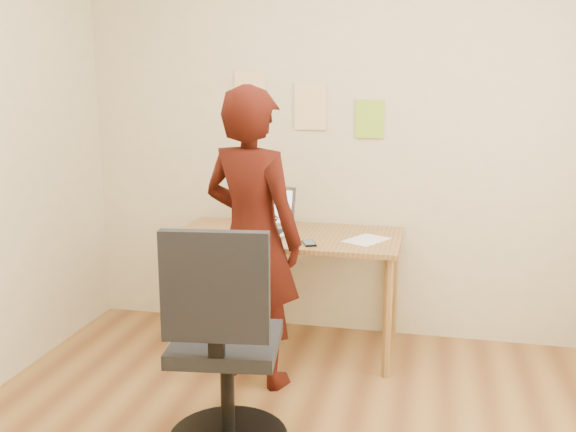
% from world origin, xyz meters
% --- Properties ---
extents(room, '(3.58, 3.58, 2.78)m').
position_xyz_m(room, '(0.00, 0.00, 1.35)').
color(room, brown).
rests_on(room, ground).
extents(desk, '(1.40, 0.70, 0.74)m').
position_xyz_m(desk, '(-0.31, 1.38, 0.65)').
color(desk, olive).
rests_on(desk, ground).
extents(laptop, '(0.38, 0.34, 0.26)m').
position_xyz_m(laptop, '(-0.48, 1.43, 0.79)').
color(laptop, '#A9A9B0').
rests_on(laptop, desk).
extents(paper_sheet, '(0.29, 0.33, 0.00)m').
position_xyz_m(paper_sheet, '(0.19, 1.34, 0.74)').
color(paper_sheet, white).
rests_on(paper_sheet, desk).
extents(phone, '(0.11, 0.15, 0.01)m').
position_xyz_m(phone, '(-0.13, 1.17, 0.75)').
color(phone, black).
rests_on(phone, desk).
extents(wall_note_left, '(0.21, 0.00, 0.30)m').
position_xyz_m(wall_note_left, '(-0.64, 1.74, 1.58)').
color(wall_note_left, '#F1CB90').
rests_on(wall_note_left, room).
extents(wall_note_mid, '(0.21, 0.00, 0.30)m').
position_xyz_m(wall_note_mid, '(-0.23, 1.74, 1.51)').
color(wall_note_mid, '#F1CB90').
rests_on(wall_note_mid, room).
extents(wall_note_right, '(0.18, 0.00, 0.24)m').
position_xyz_m(wall_note_right, '(0.15, 1.74, 1.43)').
color(wall_note_right, '#96D22F').
rests_on(wall_note_right, room).
extents(office_chair, '(0.56, 0.56, 1.08)m').
position_xyz_m(office_chair, '(-0.32, 0.16, 0.46)').
color(office_chair, black).
rests_on(office_chair, ground).
extents(person, '(0.70, 0.57, 1.66)m').
position_xyz_m(person, '(-0.39, 0.90, 0.83)').
color(person, black).
rests_on(person, ground).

